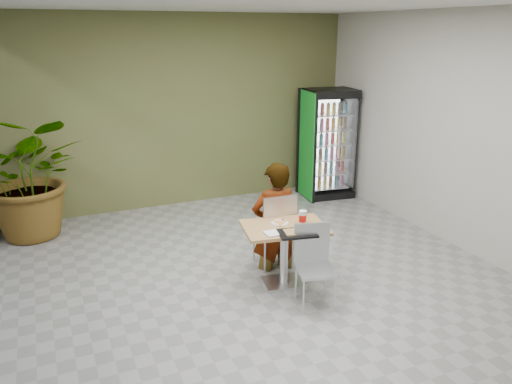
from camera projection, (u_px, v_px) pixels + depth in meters
ground at (268, 292)px, 5.81m from camera, size 7.00×7.00×0.00m
room_envelope at (269, 159)px, 5.32m from camera, size 6.00×7.00×3.20m
dining_table at (284, 243)px, 5.85m from camera, size 1.06×0.82×0.75m
chair_far at (276, 225)px, 6.24m from camera, size 0.46×0.46×1.00m
chair_near at (314, 258)px, 5.47m from camera, size 0.49×0.49×0.91m
seated_woman at (275, 227)px, 6.31m from camera, size 0.63×0.42×1.68m
pizza_plate at (280, 222)px, 5.86m from camera, size 0.29×0.27×0.03m
soda_cup at (303, 218)px, 5.82m from camera, size 0.09×0.09×0.16m
napkin_stack at (272, 233)px, 5.54m from camera, size 0.17×0.17×0.02m
cafeteria_tray at (297, 233)px, 5.55m from camera, size 0.47×0.38×0.02m
beverage_fridge at (328, 144)px, 8.96m from camera, size 0.97×0.78×1.94m
potted_plant at (31, 176)px, 7.17m from camera, size 1.97×1.82×1.82m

